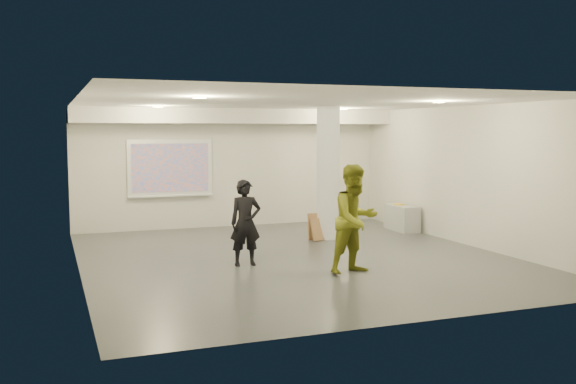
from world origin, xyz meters
name	(u,v)px	position (x,y,z in m)	size (l,w,h in m)	color
floor	(295,258)	(0.00, 0.00, 0.00)	(8.00, 9.00, 0.01)	#3C4044
ceiling	(295,102)	(0.00, 0.00, 3.00)	(8.00, 9.00, 0.01)	white
wall_back	(232,168)	(0.00, 4.50, 1.50)	(8.00, 0.01, 3.00)	silver
wall_front	(424,207)	(0.00, -4.50, 1.50)	(8.00, 0.01, 3.00)	silver
wall_left	(77,187)	(-4.00, 0.00, 1.50)	(0.01, 9.00, 3.00)	silver
wall_right	(469,176)	(4.00, 0.00, 1.50)	(0.01, 9.00, 3.00)	silver
soffit_band	(237,116)	(0.00, 3.95, 2.82)	(8.00, 1.10, 0.36)	silver
downlight_nw	(158,107)	(-2.20, 2.50, 2.98)	(0.22, 0.22, 0.02)	#FACC83
downlight_ne	(343,109)	(2.20, 2.50, 2.98)	(0.22, 0.22, 0.02)	#FACC83
downlight_sw	(199,98)	(-2.20, -1.50, 2.98)	(0.22, 0.22, 0.02)	#FACC83
downlight_se	(439,102)	(2.20, -1.50, 2.98)	(0.22, 0.22, 0.02)	#FACC83
column	(328,173)	(1.50, 1.80, 1.50)	(0.52, 0.52, 3.00)	white
projection_screen	(170,169)	(-1.60, 4.45, 1.53)	(2.10, 0.13, 1.42)	white
credenza	(402,218)	(3.72, 2.26, 0.31)	(0.45, 1.07, 0.63)	#9C9FA2
papers_stack	(398,204)	(3.76, 2.50, 0.64)	(0.23, 0.29, 0.02)	silver
postit_pad	(399,204)	(3.70, 2.38, 0.64)	(0.19, 0.26, 0.03)	gold
cardboard_back	(319,226)	(1.30, 1.82, 0.30)	(0.55, 0.05, 0.60)	#956C44
cardboard_front	(320,229)	(1.26, 1.68, 0.25)	(0.46, 0.05, 0.50)	#956C44
woman	(245,223)	(-1.11, -0.33, 0.79)	(0.57, 0.38, 1.57)	black
man	(355,219)	(0.48, -1.62, 0.94)	(0.92, 0.71, 1.89)	olive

